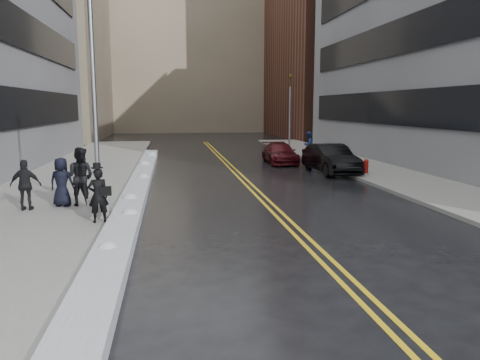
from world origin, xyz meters
name	(u,v)px	position (x,y,z in m)	size (l,w,h in m)	color
ground	(210,233)	(0.00, 0.00, 0.00)	(160.00, 160.00, 0.00)	black
sidewalk_west	(71,181)	(-5.75, 10.00, 0.07)	(5.50, 50.00, 0.15)	gray
sidewalk_east	(384,174)	(10.00, 10.00, 0.07)	(4.00, 50.00, 0.15)	gray
lane_line_left	(240,179)	(2.35, 10.00, 0.00)	(0.12, 50.00, 0.01)	gold
lane_line_right	(246,179)	(2.65, 10.00, 0.00)	(0.12, 50.00, 0.01)	gold
snow_ridge	(139,184)	(-2.45, 8.00, 0.17)	(0.90, 30.00, 0.34)	silver
building_west_far	(39,58)	(-15.50, 44.00, 9.00)	(14.00, 22.00, 18.00)	gray
building_east_far	(340,17)	(19.00, 42.00, 14.00)	(14.00, 20.00, 28.00)	#562D21
building_far	(189,57)	(2.00, 60.00, 11.00)	(36.00, 16.00, 22.00)	gray
lamppost	(96,141)	(-3.30, 2.00, 2.53)	(0.65, 0.65, 7.62)	gray
fire_hydrant	(366,165)	(9.00, 10.00, 0.55)	(0.26, 0.26, 0.73)	maroon
traffic_signal	(290,109)	(8.50, 24.00, 3.40)	(0.16, 0.20, 6.00)	gray
pedestrian_fedora	(98,195)	(-3.20, 1.22, 0.96)	(0.59, 0.39, 1.63)	black
pedestrian_b	(80,176)	(-4.17, 3.82, 1.17)	(0.99, 0.77, 2.04)	black
pedestrian_c	(62,182)	(-4.79, 3.76, 1.00)	(0.83, 0.54, 1.70)	black
pedestrian_d	(26,185)	(-5.83, 3.28, 1.00)	(0.99, 0.41, 1.70)	black
pedestrian_east	(309,145)	(8.20, 17.65, 1.03)	(0.86, 0.67, 1.76)	navy
car_black	(331,159)	(7.48, 11.15, 0.79)	(1.67, 4.79, 1.58)	black
car_maroon	(280,153)	(5.84, 16.04, 0.64)	(1.79, 4.39, 1.28)	#440B10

